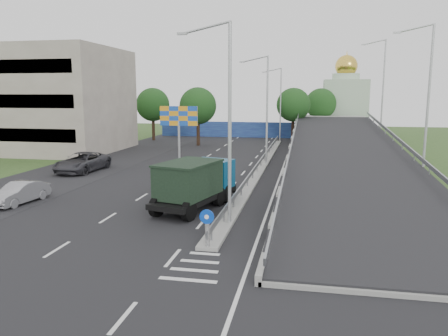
% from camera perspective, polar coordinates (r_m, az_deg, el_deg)
% --- Properties ---
extents(ground, '(160.00, 160.00, 0.00)m').
position_cam_1_polar(ground, '(17.47, -3.85, -13.16)').
color(ground, '#2D4C1E').
rests_on(ground, ground).
extents(road_surface, '(26.00, 90.00, 0.04)m').
position_cam_1_polar(road_surface, '(36.89, -0.47, -0.89)').
color(road_surface, black).
rests_on(road_surface, ground).
extents(parking_strip, '(8.00, 90.00, 0.05)m').
position_cam_1_polar(parking_strip, '(41.43, -18.39, -0.22)').
color(parking_strip, black).
rests_on(parking_strip, ground).
extents(median, '(1.00, 44.00, 0.20)m').
position_cam_1_polar(median, '(40.33, 4.84, 0.13)').
color(median, gray).
rests_on(median, ground).
extents(overpass_ramp, '(10.00, 50.00, 3.50)m').
position_cam_1_polar(overpass_ramp, '(40.01, 15.62, 2.12)').
color(overpass_ramp, gray).
rests_on(overpass_ramp, ground).
extents(median_guardrail, '(0.09, 44.00, 0.71)m').
position_cam_1_polar(median_guardrail, '(40.22, 4.85, 1.04)').
color(median_guardrail, gray).
rests_on(median_guardrail, median).
extents(sign_bollard, '(0.64, 0.23, 1.67)m').
position_cam_1_polar(sign_bollard, '(19.09, -2.21, -7.82)').
color(sign_bollard, black).
rests_on(sign_bollard, median).
extents(lamp_post_near, '(2.74, 0.18, 10.08)m').
position_cam_1_polar(lamp_post_near, '(21.95, 0.27, 7.16)').
color(lamp_post_near, '#B2B5B7').
rests_on(lamp_post_near, median).
extents(lamp_post_mid, '(2.74, 0.18, 10.08)m').
position_cam_1_polar(lamp_post_mid, '(41.76, 5.40, 8.33)').
color(lamp_post_mid, '#B2B5B7').
rests_on(lamp_post_mid, median).
extents(lamp_post_far, '(2.74, 0.18, 10.08)m').
position_cam_1_polar(lamp_post_far, '(61.69, 7.23, 8.73)').
color(lamp_post_far, '#B2B5B7').
rests_on(lamp_post_far, median).
extents(beige_building, '(24.00, 14.00, 12.00)m').
position_cam_1_polar(beige_building, '(58.55, -25.05, 8.04)').
color(beige_building, gray).
rests_on(beige_building, ground).
extents(blue_wall, '(30.00, 0.50, 2.40)m').
position_cam_1_polar(blue_wall, '(68.27, 4.02, 4.99)').
color(blue_wall, navy).
rests_on(blue_wall, ground).
extents(church, '(7.00, 7.00, 13.80)m').
position_cam_1_polar(church, '(75.79, 15.49, 8.25)').
color(church, '#B2CCAD').
rests_on(church, ground).
extents(billboard, '(4.00, 0.24, 5.50)m').
position_cam_1_polar(billboard, '(45.57, -5.93, 6.39)').
color(billboard, '#B2B5B7').
rests_on(billboard, ground).
extents(tree_left_mid, '(4.80, 4.80, 7.60)m').
position_cam_1_polar(tree_left_mid, '(57.35, -3.42, 8.09)').
color(tree_left_mid, black).
rests_on(tree_left_mid, ground).
extents(tree_median_far, '(4.80, 4.80, 7.60)m').
position_cam_1_polar(tree_median_far, '(63.61, 9.05, 8.14)').
color(tree_median_far, black).
rests_on(tree_median_far, ground).
extents(tree_left_far, '(4.80, 4.80, 7.60)m').
position_cam_1_polar(tree_left_far, '(64.50, -9.28, 8.16)').
color(tree_left_far, black).
rests_on(tree_left_far, ground).
extents(tree_ramp_far, '(4.80, 4.80, 7.60)m').
position_cam_1_polar(tree_ramp_far, '(70.59, 12.53, 8.18)').
color(tree_ramp_far, black).
rests_on(tree_ramp_far, ground).
extents(dump_truck, '(4.01, 7.00, 2.91)m').
position_cam_1_polar(dump_truck, '(25.97, -3.72, -1.80)').
color(dump_truck, black).
rests_on(dump_truck, ground).
extents(parked_car_b, '(1.92, 4.25, 1.35)m').
position_cam_1_polar(parked_car_b, '(30.04, -25.13, -2.96)').
color(parked_car_b, '#95959A').
rests_on(parked_car_b, ground).
extents(parked_car_c, '(3.11, 6.18, 1.68)m').
position_cam_1_polar(parked_car_c, '(40.21, -18.03, 0.73)').
color(parked_car_c, '#36353B').
rests_on(parked_car_c, ground).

